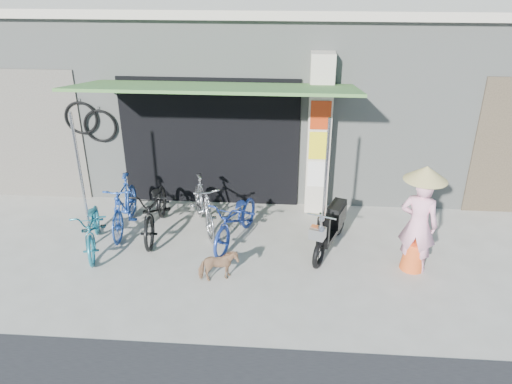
# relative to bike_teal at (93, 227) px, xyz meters

# --- Properties ---
(ground) EXTENTS (80.00, 80.00, 0.00)m
(ground) POSITION_rel_bike_teal_xyz_m (2.89, -0.67, -0.41)
(ground) COLOR #AEA89D
(ground) RESTS_ON ground
(bicycle_shop) EXTENTS (12.30, 5.30, 3.66)m
(bicycle_shop) POSITION_rel_bike_teal_xyz_m (2.89, 4.42, 1.42)
(bicycle_shop) COLOR gray
(bicycle_shop) RESTS_ON ground
(shop_pillar) EXTENTS (0.42, 0.44, 3.00)m
(shop_pillar) POSITION_rel_bike_teal_xyz_m (3.74, 1.77, 1.09)
(shop_pillar) COLOR beige
(shop_pillar) RESTS_ON ground
(awning) EXTENTS (4.60, 1.88, 2.72)m
(awning) POSITION_rel_bike_teal_xyz_m (1.99, 0.95, 2.10)
(awning) COLOR #3E6C30
(awning) RESTS_ON ground
(neighbour_left) EXTENTS (2.60, 0.06, 2.60)m
(neighbour_left) POSITION_rel_bike_teal_xyz_m (-2.11, 1.92, 0.89)
(neighbour_left) COLOR #6B665B
(neighbour_left) RESTS_ON ground
(bike_teal) EXTENTS (0.97, 1.65, 0.82)m
(bike_teal) POSITION_rel_bike_teal_xyz_m (0.00, 0.00, 0.00)
(bike_teal) COLOR #1B6A7D
(bike_teal) RESTS_ON ground
(bike_blue) EXTENTS (0.56, 1.65, 0.97)m
(bike_blue) POSITION_rel_bike_teal_xyz_m (0.31, 0.69, 0.08)
(bike_blue) COLOR #22469C
(bike_blue) RESTS_ON ground
(bike_black) EXTENTS (0.75, 1.83, 0.94)m
(bike_black) POSITION_rel_bike_teal_xyz_m (0.90, 0.62, 0.06)
(bike_black) COLOR black
(bike_black) RESTS_ON ground
(bike_silver) EXTENTS (1.01, 1.64, 0.96)m
(bike_silver) POSITION_rel_bike_teal_xyz_m (1.72, 0.82, 0.07)
(bike_silver) COLOR #98979C
(bike_silver) RESTS_ON ground
(bike_navy) EXTENTS (1.05, 1.76, 0.87)m
(bike_navy) POSITION_rel_bike_teal_xyz_m (2.35, 0.40, 0.03)
(bike_navy) COLOR navy
(bike_navy) RESTS_ON ground
(street_dog) EXTENTS (0.66, 0.46, 0.51)m
(street_dog) POSITION_rel_bike_teal_xyz_m (2.20, -0.75, -0.16)
(street_dog) COLOR tan
(street_dog) RESTS_ON ground
(moped) EXTENTS (0.74, 1.56, 0.92)m
(moped) POSITION_rel_bike_teal_xyz_m (3.95, 0.30, 0.01)
(moped) COLOR black
(moped) RESTS_ON ground
(nun) EXTENTS (0.67, 0.64, 1.75)m
(nun) POSITION_rel_bike_teal_xyz_m (5.21, -0.20, 0.46)
(nun) COLOR #F3A4BE
(nun) RESTS_ON ground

